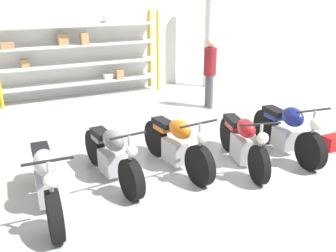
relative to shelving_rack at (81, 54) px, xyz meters
The scene contains 11 objects.
ground_plane 5.74m from the shelving_rack, 88.35° to the right, with size 30.00×30.00×0.00m, color #B2B7B7.
back_wall 0.68m from the shelving_rack, 66.37° to the left, with size 30.00×0.08×3.60m.
shelving_rack is the anchor object (origin of this frame).
support_pillar 3.99m from the shelving_rack, ahead, with size 0.28×0.28×3.60m.
motorcycle_silver 6.19m from the shelving_rack, 109.19° to the right, with size 0.59×2.18×1.06m.
motorcycle_grey 5.49m from the shelving_rack, 99.87° to the right, with size 0.55×2.07×1.00m.
motorcycle_orange 5.52m from the shelving_rack, 88.02° to the right, with size 0.68×2.06×1.03m.
motorcycle_red 6.03m from the shelving_rack, 77.50° to the right, with size 0.81×1.99×1.00m.
motorcycle_blue 6.34m from the shelving_rack, 68.42° to the right, with size 0.67×2.04×1.06m.
person_browsing 3.74m from the shelving_rack, 44.49° to the right, with size 0.35×0.35×1.81m.
toolbox 7.02m from the shelving_rack, 61.43° to the right, with size 0.44×0.26×0.28m.
Camera 1 is at (-2.74, -5.06, 2.89)m, focal length 40.00 mm.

